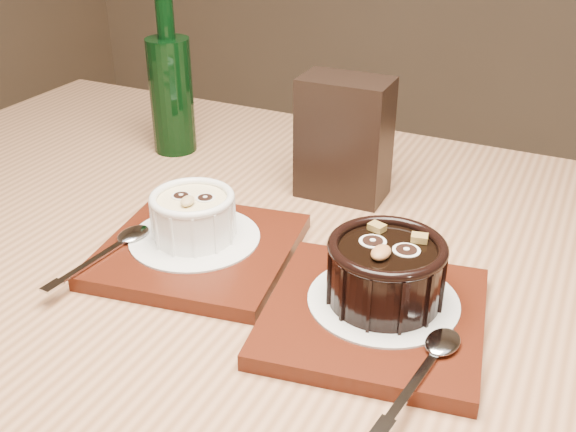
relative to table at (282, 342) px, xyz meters
name	(u,v)px	position (x,y,z in m)	size (l,w,h in m)	color
table	(282,342)	(0.00, 0.00, 0.00)	(1.25, 0.87, 0.75)	#986542
tray_left	(199,250)	(-0.08, -0.01, 0.10)	(0.18, 0.18, 0.01)	#4C190C
doily_left	(195,238)	(-0.09, 0.00, 0.11)	(0.13, 0.13, 0.00)	white
ramekin_white	(193,214)	(-0.09, 0.00, 0.13)	(0.08, 0.08, 0.05)	white
spoon_left	(108,249)	(-0.16, -0.06, 0.11)	(0.03, 0.13, 0.01)	silver
tray_right	(374,316)	(0.11, -0.05, 0.10)	(0.18, 0.18, 0.01)	#4C190C
doily_right	(383,300)	(0.11, -0.04, 0.11)	(0.13, 0.13, 0.00)	white
ramekin_dark	(386,269)	(0.11, -0.04, 0.14)	(0.10, 0.10, 0.06)	black
spoon_right	(425,367)	(0.16, -0.11, 0.11)	(0.03, 0.13, 0.01)	silver
condiment_stand	(344,139)	(0.00, 0.17, 0.16)	(0.10, 0.06, 0.14)	black
green_bottle	(171,91)	(-0.25, 0.22, 0.17)	(0.06, 0.06, 0.21)	black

